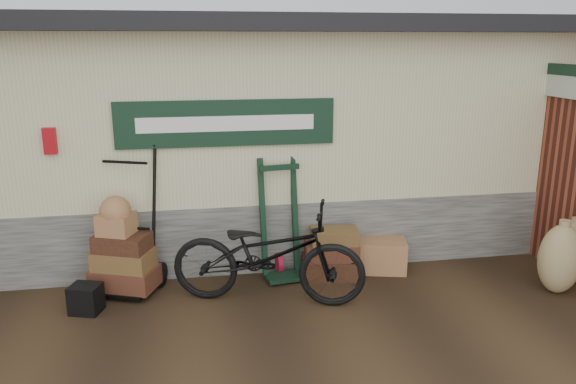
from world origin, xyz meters
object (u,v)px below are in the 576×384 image
(green_barrow, at_px, (280,219))
(suitcase_stack, at_px, (331,253))
(wicker_hamper, at_px, (381,255))
(porter_trolley, at_px, (129,217))
(black_trunk, at_px, (86,299))
(bicycle, at_px, (268,249))

(green_barrow, relative_size, suitcase_stack, 2.10)
(suitcase_stack, bearing_deg, green_barrow, 168.64)
(wicker_hamper, bearing_deg, porter_trolley, 178.96)
(wicker_hamper, relative_size, black_trunk, 2.00)
(wicker_hamper, distance_m, bicycle, 1.74)
(suitcase_stack, height_order, wicker_hamper, suitcase_stack)
(green_barrow, bearing_deg, black_trunk, -173.51)
(porter_trolley, bearing_deg, suitcase_stack, 19.10)
(porter_trolley, bearing_deg, black_trunk, -105.04)
(suitcase_stack, height_order, black_trunk, suitcase_stack)
(suitcase_stack, distance_m, bicycle, 1.10)
(bicycle, bearing_deg, wicker_hamper, -50.59)
(porter_trolley, bearing_deg, green_barrow, 22.07)
(wicker_hamper, height_order, bicycle, bicycle)
(wicker_hamper, height_order, black_trunk, wicker_hamper)
(green_barrow, xyz_separation_m, bicycle, (-0.25, -0.69, -0.11))
(green_barrow, height_order, wicker_hamper, green_barrow)
(green_barrow, bearing_deg, bicycle, -118.48)
(porter_trolley, height_order, black_trunk, porter_trolley)
(green_barrow, distance_m, black_trunk, 2.42)
(porter_trolley, distance_m, bicycle, 1.72)
(green_barrow, xyz_separation_m, suitcase_stack, (0.63, -0.13, -0.44))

